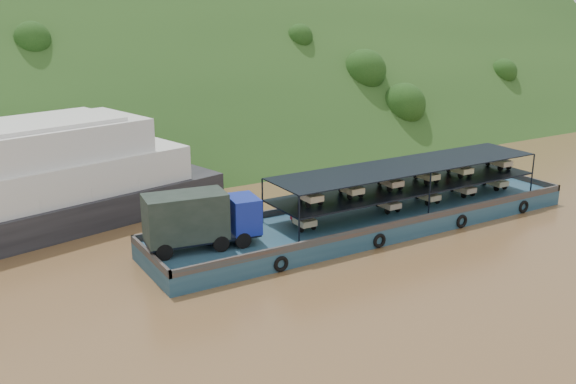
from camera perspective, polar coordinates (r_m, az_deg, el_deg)
ground at (r=46.78m, az=4.01°, el=-4.30°), size 160.00×160.00×0.00m
hillside at (r=77.78m, az=-11.39°, el=3.92°), size 140.00×39.60×39.60m
cargo_barge at (r=48.06m, az=5.80°, el=-2.19°), size 35.04×7.18×4.97m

